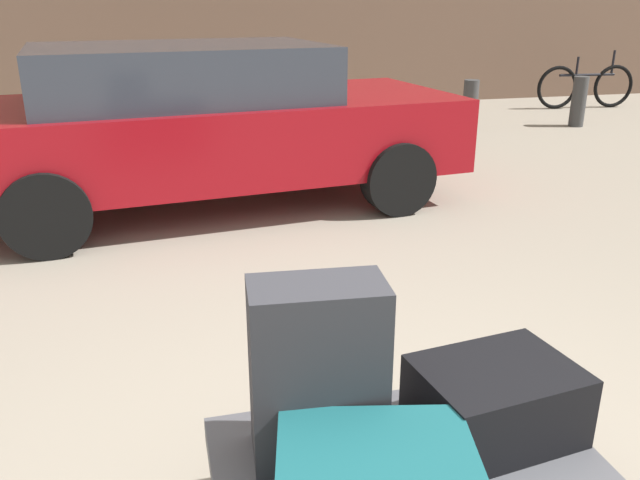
% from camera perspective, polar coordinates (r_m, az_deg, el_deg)
% --- Properties ---
extents(luggage_cart, '(1.28, 0.81, 0.34)m').
position_cam_1_polar(luggage_cart, '(2.34, 7.67, -19.96)').
color(luggage_cart, '#4C4C51').
rests_on(luggage_cart, ground_plane).
extents(suitcase_teal_rear_right, '(0.63, 0.48, 0.25)m').
position_cam_1_polar(suitcase_teal_rear_right, '(2.02, 4.80, -20.19)').
color(suitcase_teal_rear_right, '#144C51').
rests_on(suitcase_teal_rear_right, luggage_cart).
extents(suitcase_black_stacked_top, '(0.58, 0.47, 0.26)m').
position_cam_1_polar(suitcase_black_stacked_top, '(2.40, 15.10, -13.44)').
color(suitcase_black_stacked_top, black).
rests_on(suitcase_black_stacked_top, luggage_cart).
extents(suitcase_charcoal_rear_left, '(0.45, 0.27, 0.62)m').
position_cam_1_polar(suitcase_charcoal_rear_left, '(2.14, -0.21, -11.44)').
color(suitcase_charcoal_rear_left, '#2D2D33').
rests_on(suitcase_charcoal_rear_left, luggage_cart).
extents(parked_car, '(4.48, 2.30, 1.42)m').
position_cam_1_polar(parked_car, '(5.91, -9.99, 10.17)').
color(parked_car, maroon).
rests_on(parked_car, ground_plane).
extents(bicycle_leaning, '(1.76, 0.21, 0.96)m').
position_cam_1_polar(bicycle_leaning, '(12.31, 22.26, 12.38)').
color(bicycle_leaning, black).
rests_on(bicycle_leaning, ground_plane).
extents(bollard_kerb_near, '(0.21, 0.21, 0.72)m').
position_cam_1_polar(bollard_kerb_near, '(9.08, 5.93, 11.31)').
color(bollard_kerb_near, '#383838').
rests_on(bollard_kerb_near, ground_plane).
extents(bollard_kerb_mid, '(0.21, 0.21, 0.72)m').
position_cam_1_polar(bollard_kerb_mid, '(9.57, 13.01, 11.37)').
color(bollard_kerb_mid, '#383838').
rests_on(bollard_kerb_mid, ground_plane).
extents(bollard_kerb_far, '(0.21, 0.21, 0.72)m').
position_cam_1_polar(bollard_kerb_far, '(10.47, 21.73, 11.21)').
color(bollard_kerb_far, '#383838').
rests_on(bollard_kerb_far, ground_plane).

